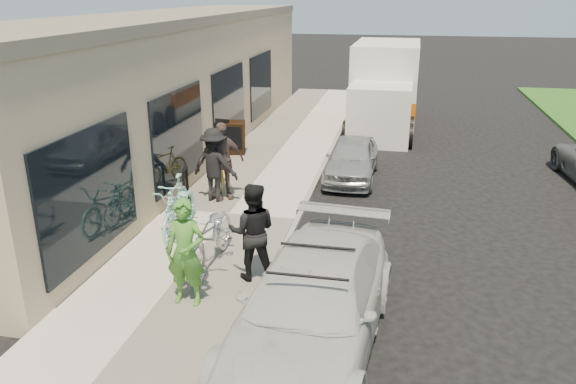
{
  "coord_description": "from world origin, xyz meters",
  "views": [
    {
      "loc": [
        1.62,
        -8.14,
        4.85
      ],
      "look_at": [
        -0.48,
        2.21,
        1.05
      ],
      "focal_mm": 35.0,
      "sensor_mm": 36.0,
      "label": 1
    }
  ],
  "objects_px": {
    "man_standing": "(253,232)",
    "bystander_b": "(221,161)",
    "bike_rack": "(186,183)",
    "woman_rider": "(186,253)",
    "sandwich_board": "(234,138)",
    "sedan_white": "(313,304)",
    "cruiser_bike_c": "(221,169)",
    "cruiser_bike_b": "(180,209)",
    "tandem_bike": "(211,237)",
    "sedan_silver": "(352,159)",
    "moving_truck": "(384,91)",
    "bystander_a": "(215,165)",
    "cruiser_bike_a": "(176,202)"
  },
  "relations": [
    {
      "from": "sandwich_board",
      "to": "bike_rack",
      "type": "bearing_deg",
      "value": -97.92
    },
    {
      "from": "bike_rack",
      "to": "cruiser_bike_c",
      "type": "distance_m",
      "value": 1.52
    },
    {
      "from": "sedan_white",
      "to": "bystander_b",
      "type": "bearing_deg",
      "value": 124.51
    },
    {
      "from": "sedan_silver",
      "to": "tandem_bike",
      "type": "xyz_separation_m",
      "value": [
        -1.94,
        -6.01,
        0.17
      ]
    },
    {
      "from": "sandwich_board",
      "to": "woman_rider",
      "type": "bearing_deg",
      "value": -88.27
    },
    {
      "from": "bike_rack",
      "to": "woman_rider",
      "type": "distance_m",
      "value": 4.3
    },
    {
      "from": "tandem_bike",
      "to": "bike_rack",
      "type": "bearing_deg",
      "value": 119.24
    },
    {
      "from": "woman_rider",
      "to": "bike_rack",
      "type": "bearing_deg",
      "value": 112.03
    },
    {
      "from": "man_standing",
      "to": "bystander_b",
      "type": "distance_m",
      "value": 4.05
    },
    {
      "from": "sedan_silver",
      "to": "bystander_a",
      "type": "bearing_deg",
      "value": -136.78
    },
    {
      "from": "woman_rider",
      "to": "man_standing",
      "type": "height_order",
      "value": "woman_rider"
    },
    {
      "from": "man_standing",
      "to": "cruiser_bike_a",
      "type": "bearing_deg",
      "value": -51.95
    },
    {
      "from": "tandem_bike",
      "to": "woman_rider",
      "type": "bearing_deg",
      "value": -89.37
    },
    {
      "from": "sandwich_board",
      "to": "man_standing",
      "type": "bearing_deg",
      "value": -80.96
    },
    {
      "from": "woman_rider",
      "to": "cruiser_bike_a",
      "type": "xyz_separation_m",
      "value": [
        -1.38,
        2.95,
        -0.35
      ]
    },
    {
      "from": "sedan_silver",
      "to": "bystander_b",
      "type": "bearing_deg",
      "value": -137.07
    },
    {
      "from": "cruiser_bike_c",
      "to": "bystander_b",
      "type": "distance_m",
      "value": 0.95
    },
    {
      "from": "man_standing",
      "to": "bystander_b",
      "type": "xyz_separation_m",
      "value": [
        -1.73,
        3.66,
        0.07
      ]
    },
    {
      "from": "bystander_b",
      "to": "sedan_white",
      "type": "bearing_deg",
      "value": -94.06
    },
    {
      "from": "sandwich_board",
      "to": "bystander_b",
      "type": "bearing_deg",
      "value": -87.68
    },
    {
      "from": "moving_truck",
      "to": "cruiser_bike_c",
      "type": "relative_size",
      "value": 4.01
    },
    {
      "from": "cruiser_bike_b",
      "to": "bystander_b",
      "type": "xyz_separation_m",
      "value": [
        0.23,
        2.09,
        0.41
      ]
    },
    {
      "from": "moving_truck",
      "to": "bystander_a",
      "type": "distance_m",
      "value": 9.88
    },
    {
      "from": "sandwich_board",
      "to": "cruiser_bike_c",
      "type": "bearing_deg",
      "value": -89.79
    },
    {
      "from": "sedan_white",
      "to": "woman_rider",
      "type": "distance_m",
      "value": 2.19
    },
    {
      "from": "man_standing",
      "to": "cruiser_bike_a",
      "type": "height_order",
      "value": "man_standing"
    },
    {
      "from": "tandem_bike",
      "to": "cruiser_bike_a",
      "type": "height_order",
      "value": "tandem_bike"
    },
    {
      "from": "bike_rack",
      "to": "cruiser_bike_b",
      "type": "xyz_separation_m",
      "value": [
        0.42,
        -1.41,
        -0.06
      ]
    },
    {
      "from": "woman_rider",
      "to": "man_standing",
      "type": "bearing_deg",
      "value": 52.03
    },
    {
      "from": "moving_truck",
      "to": "bystander_b",
      "type": "bearing_deg",
      "value": -109.57
    },
    {
      "from": "woman_rider",
      "to": "cruiser_bike_c",
      "type": "distance_m",
      "value": 5.61
    },
    {
      "from": "moving_truck",
      "to": "bystander_b",
      "type": "height_order",
      "value": "moving_truck"
    },
    {
      "from": "sandwich_board",
      "to": "cruiser_bike_b",
      "type": "distance_m",
      "value": 5.82
    },
    {
      "from": "sedan_silver",
      "to": "moving_truck",
      "type": "height_order",
      "value": "moving_truck"
    },
    {
      "from": "cruiser_bike_a",
      "to": "cruiser_bike_b",
      "type": "bearing_deg",
      "value": -65.24
    },
    {
      "from": "sedan_white",
      "to": "cruiser_bike_b",
      "type": "xyz_separation_m",
      "value": [
        -3.25,
        3.14,
        -0.02
      ]
    },
    {
      "from": "tandem_bike",
      "to": "sedan_silver",
      "type": "bearing_deg",
      "value": 71.87
    },
    {
      "from": "cruiser_bike_b",
      "to": "cruiser_bike_c",
      "type": "relative_size",
      "value": 1.26
    },
    {
      "from": "sedan_white",
      "to": "woman_rider",
      "type": "height_order",
      "value": "woman_rider"
    },
    {
      "from": "cruiser_bike_b",
      "to": "bystander_b",
      "type": "relative_size",
      "value": 1.06
    },
    {
      "from": "woman_rider",
      "to": "bystander_b",
      "type": "height_order",
      "value": "bystander_b"
    },
    {
      "from": "cruiser_bike_a",
      "to": "bystander_b",
      "type": "height_order",
      "value": "bystander_b"
    },
    {
      "from": "moving_truck",
      "to": "cruiser_bike_c",
      "type": "bearing_deg",
      "value": -112.99
    },
    {
      "from": "moving_truck",
      "to": "bystander_a",
      "type": "height_order",
      "value": "moving_truck"
    },
    {
      "from": "bystander_a",
      "to": "cruiser_bike_c",
      "type": "bearing_deg",
      "value": -69.55
    },
    {
      "from": "moving_truck",
      "to": "woman_rider",
      "type": "distance_m",
      "value": 13.98
    },
    {
      "from": "cruiser_bike_b",
      "to": "woman_rider",
      "type": "bearing_deg",
      "value": -70.12
    },
    {
      "from": "cruiser_bike_b",
      "to": "cruiser_bike_c",
      "type": "bearing_deg",
      "value": 86.68
    },
    {
      "from": "sandwich_board",
      "to": "moving_truck",
      "type": "bearing_deg",
      "value": 42.06
    },
    {
      "from": "bystander_a",
      "to": "sandwich_board",
      "type": "bearing_deg",
      "value": -69.37
    }
  ]
}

